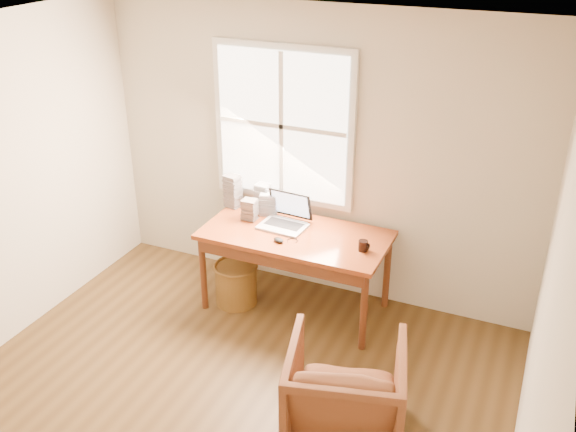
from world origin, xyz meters
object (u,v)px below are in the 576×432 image
(wicker_stool, at_px, (236,284))
(coffee_mug, at_px, (363,246))
(cd_stack_a, at_px, (263,197))
(laptop, at_px, (283,213))
(desk, at_px, (295,235))
(armchair, at_px, (345,391))

(wicker_stool, height_order, coffee_mug, coffee_mug)
(coffee_mug, height_order, cd_stack_a, cd_stack_a)
(coffee_mug, relative_size, cd_stack_a, 0.35)
(laptop, distance_m, coffee_mug, 0.78)
(desk, xyz_separation_m, armchair, (0.91, -1.29, -0.37))
(armchair, bearing_deg, desk, -68.94)
(desk, distance_m, wicker_stool, 0.77)
(desk, relative_size, armchair, 2.03)
(coffee_mug, bearing_deg, wicker_stool, 168.09)
(armchair, height_order, coffee_mug, coffee_mug)
(armchair, distance_m, cd_stack_a, 2.17)
(armchair, xyz_separation_m, coffee_mug, (-0.29, 1.22, 0.44))
(wicker_stool, xyz_separation_m, coffee_mug, (1.14, 0.08, 0.61))
(armchair, xyz_separation_m, laptop, (-1.05, 1.33, 0.53))
(wicker_stool, relative_size, laptop, 0.95)
(desk, height_order, laptop, laptop)
(armchair, height_order, wicker_stool, armchair)
(armchair, bearing_deg, laptop, -65.94)
(cd_stack_a, bearing_deg, coffee_mug, -19.34)
(armchair, xyz_separation_m, cd_stack_a, (-1.37, 1.60, 0.52))
(laptop, xyz_separation_m, cd_stack_a, (-0.32, 0.27, -0.01))
(armchair, bearing_deg, coffee_mug, -91.01)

